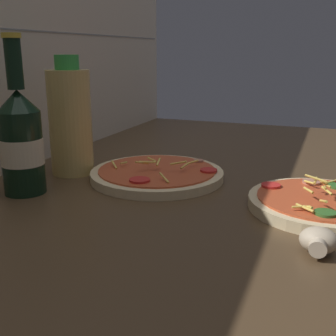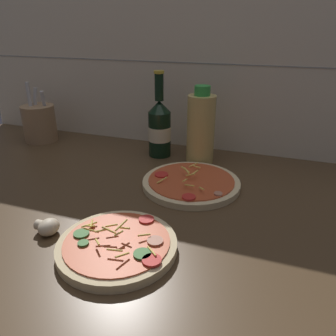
{
  "view_description": "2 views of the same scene",
  "coord_description": "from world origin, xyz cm",
  "views": [
    {
      "loc": [
        -59.56,
        -14.03,
        25.98
      ],
      "look_at": [
        6.23,
        11.78,
        6.28
      ],
      "focal_mm": 45.0,
      "sensor_mm": 36.0,
      "label": 1
    },
    {
      "loc": [
        30.85,
        -57.55,
        41.15
      ],
      "look_at": [
        6.97,
        9.29,
        9.78
      ],
      "focal_mm": 35.0,
      "sensor_mm": 36.0,
      "label": 2
    }
  ],
  "objects": [
    {
      "name": "tile_backsplash",
      "position": [
        0.0,
        45.5,
        30.0
      ],
      "size": [
        160.0,
        1.13,
        60.0
      ],
      "color": "beige",
      "rests_on": "ground"
    },
    {
      "name": "counter_slab",
      "position": [
        0.0,
        0.0,
        1.25
      ],
      "size": [
        160.0,
        90.0,
        2.5
      ],
      "color": "#4C3823",
      "rests_on": "ground"
    },
    {
      "name": "beer_bottle",
      "position": [
        -4.58,
        33.83,
        11.69
      ],
      "size": [
        7.07,
        7.07,
        26.23
      ],
      "color": "black",
      "rests_on": "counter_slab"
    },
    {
      "name": "pizza_near",
      "position": [
        5.31,
        -13.91,
        3.52
      ],
      "size": [
        22.33,
        22.33,
        5.2
      ],
      "color": "beige",
      "rests_on": "counter_slab"
    },
    {
      "name": "pizza_far",
      "position": [
        10.96,
        15.85,
        3.45
      ],
      "size": [
        25.14,
        25.14,
        4.23
      ],
      "color": "beige",
      "rests_on": "counter_slab"
    },
    {
      "name": "mushroom_left",
      "position": [
        -10.16,
        -13.98,
        4.11
      ],
      "size": [
        4.82,
        4.59,
        3.21
      ],
      "color": "beige",
      "rests_on": "counter_slab"
    },
    {
      "name": "oil_bottle",
      "position": [
        8.74,
        33.08,
        13.0
      ],
      "size": [
        8.24,
        8.24,
        22.83
      ],
      "color": "#D6B766",
      "rests_on": "counter_slab"
    },
    {
      "name": "utensil_crock",
      "position": [
        -49.82,
        32.95,
        9.04
      ],
      "size": [
        11.25,
        11.25,
        20.75
      ],
      "color": "#9E7A56",
      "rests_on": "counter_slab"
    }
  ]
}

